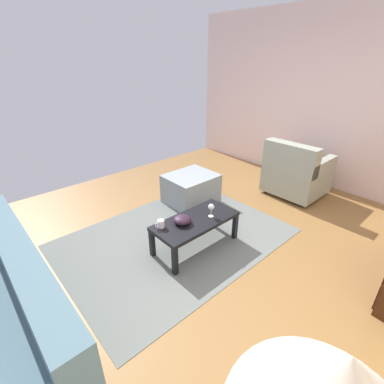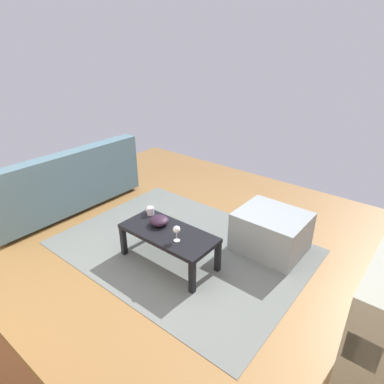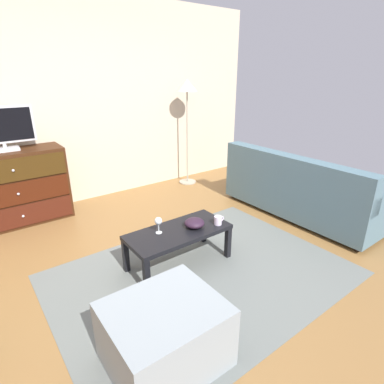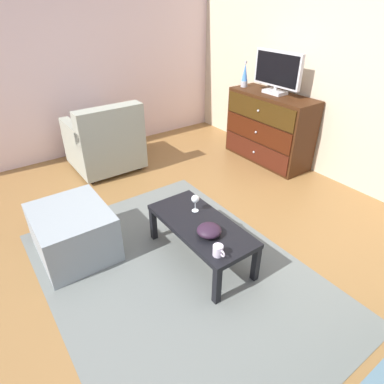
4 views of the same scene
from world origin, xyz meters
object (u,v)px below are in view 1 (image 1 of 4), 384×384
(coffee_table, at_px, (196,223))
(wine_glass, at_px, (211,207))
(mug, at_px, (161,224))
(bowl_decorative, at_px, (182,220))
(ottoman, at_px, (191,189))
(armchair, at_px, (296,173))

(coffee_table, distance_m, wine_glass, 0.25)
(mug, bearing_deg, bowl_decorative, 157.57)
(coffee_table, bearing_deg, bowl_decorative, -14.19)
(coffee_table, relative_size, bowl_decorative, 5.09)
(coffee_table, bearing_deg, mug, -19.08)
(coffee_table, distance_m, mug, 0.41)
(wine_glass, distance_m, mug, 0.59)
(wine_glass, xyz_separation_m, ottoman, (-0.52, -0.92, -0.27))
(coffee_table, relative_size, wine_glass, 6.26)
(coffee_table, xyz_separation_m, bowl_decorative, (0.16, -0.04, 0.09))
(wine_glass, bearing_deg, ottoman, -119.50)
(armchair, bearing_deg, wine_glass, 0.70)
(bowl_decorative, distance_m, ottoman, 1.19)
(wine_glass, height_order, bowl_decorative, wine_glass)
(mug, xyz_separation_m, bowl_decorative, (-0.22, 0.09, 0.00))
(wine_glass, bearing_deg, mug, -19.89)
(bowl_decorative, distance_m, armchair, 2.25)
(armchair, bearing_deg, bowl_decorative, -2.18)
(mug, bearing_deg, coffee_table, 160.92)
(mug, distance_m, bowl_decorative, 0.24)
(wine_glass, relative_size, mug, 1.38)
(coffee_table, height_order, mug, mug)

